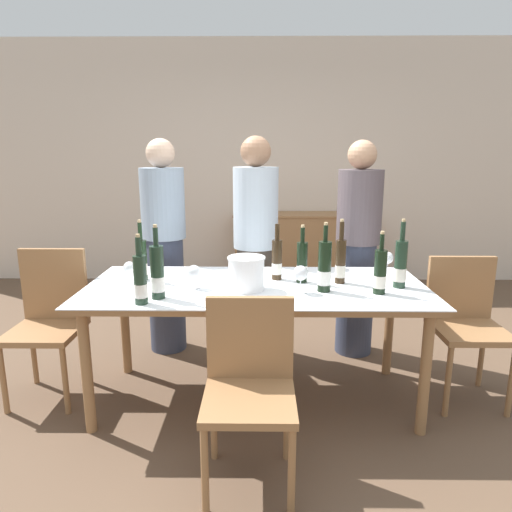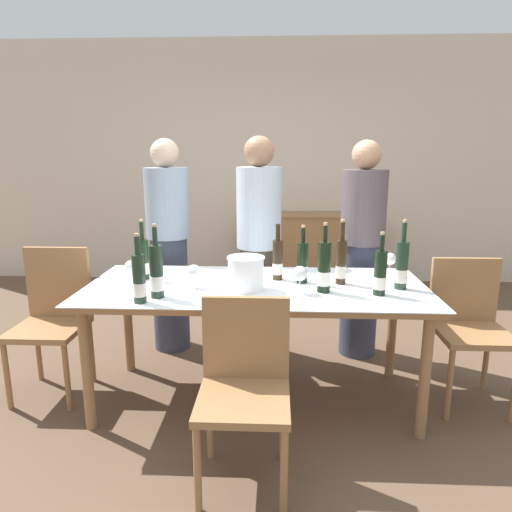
% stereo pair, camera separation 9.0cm
% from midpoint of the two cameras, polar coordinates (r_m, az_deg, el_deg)
% --- Properties ---
extents(ground_plane, '(12.00, 12.00, 0.00)m').
position_cam_midpoint_polar(ground_plane, '(3.05, 0.89, -17.36)').
color(ground_plane, brown).
extents(back_wall, '(8.00, 0.10, 2.80)m').
position_cam_midpoint_polar(back_wall, '(5.52, 1.87, 11.38)').
color(back_wall, beige).
rests_on(back_wall, ground_plane).
extents(sideboard_cabinet, '(1.59, 0.46, 0.85)m').
position_cam_midpoint_polar(sideboard_cabinet, '(5.36, 7.18, 0.75)').
color(sideboard_cabinet, '#996B42').
rests_on(sideboard_cabinet, ground_plane).
extents(dining_table, '(2.04, 0.91, 0.75)m').
position_cam_midpoint_polar(dining_table, '(2.77, 0.94, -4.98)').
color(dining_table, '#996B42').
rests_on(dining_table, ground_plane).
extents(ice_bucket, '(0.22, 0.22, 0.20)m').
position_cam_midpoint_polar(ice_bucket, '(2.64, -0.30, -2.05)').
color(ice_bucket, white).
rests_on(ice_bucket, dining_table).
extents(wine_bottle_0, '(0.07, 0.07, 0.38)m').
position_cam_midpoint_polar(wine_bottle_0, '(2.93, -13.06, -0.47)').
color(wine_bottle_0, black).
rests_on(wine_bottle_0, dining_table).
extents(wine_bottle_1, '(0.08, 0.08, 0.40)m').
position_cam_midpoint_polar(wine_bottle_1, '(2.62, 9.48, -1.57)').
color(wine_bottle_1, black).
rests_on(wine_bottle_1, dining_table).
extents(wine_bottle_2, '(0.06, 0.06, 0.39)m').
position_cam_midpoint_polar(wine_bottle_2, '(2.80, 11.52, -0.78)').
color(wine_bottle_2, '#332314').
rests_on(wine_bottle_2, dining_table).
extents(wine_bottle_3, '(0.07, 0.07, 0.36)m').
position_cam_midpoint_polar(wine_bottle_3, '(2.64, 16.20, -2.18)').
color(wine_bottle_3, black).
rests_on(wine_bottle_3, dining_table).
extents(wine_bottle_4, '(0.07, 0.07, 0.37)m').
position_cam_midpoint_polar(wine_bottle_4, '(2.47, -13.39, -2.85)').
color(wine_bottle_4, '#1E3323').
rests_on(wine_bottle_4, dining_table).
extents(wine_bottle_5, '(0.07, 0.07, 0.36)m').
position_cam_midpoint_polar(wine_bottle_5, '(2.80, 6.76, -0.92)').
color(wine_bottle_5, black).
rests_on(wine_bottle_5, dining_table).
extents(wine_bottle_6, '(0.06, 0.06, 0.35)m').
position_cam_midpoint_polar(wine_bottle_6, '(2.85, 3.63, -0.54)').
color(wine_bottle_6, '#332314').
rests_on(wine_bottle_6, dining_table).
extents(wine_bottle_7, '(0.07, 0.07, 0.41)m').
position_cam_midpoint_polar(wine_bottle_7, '(2.79, 18.64, -1.20)').
color(wine_bottle_7, '#1E3323').
rests_on(wine_bottle_7, dining_table).
extents(wine_bottle_8, '(0.08, 0.08, 0.41)m').
position_cam_midpoint_polar(wine_bottle_8, '(2.54, -11.33, -2.07)').
color(wine_bottle_8, '#1E3323').
rests_on(wine_bottle_8, dining_table).
extents(wine_glass_0, '(0.09, 0.09, 0.14)m').
position_cam_midpoint_polar(wine_glass_0, '(2.69, -6.83, -2.07)').
color(wine_glass_0, white).
rests_on(wine_glass_0, dining_table).
extents(wine_glass_1, '(0.09, 0.09, 0.16)m').
position_cam_midpoint_polar(wine_glass_1, '(2.58, 6.51, -2.29)').
color(wine_glass_1, white).
rests_on(wine_glass_1, dining_table).
extents(wine_glass_2, '(0.07, 0.07, 0.15)m').
position_cam_midpoint_polar(wine_glass_2, '(2.83, -14.51, -1.43)').
color(wine_glass_2, white).
rests_on(wine_glass_2, dining_table).
extents(wine_glass_3, '(0.08, 0.08, 0.15)m').
position_cam_midpoint_polar(wine_glass_3, '(3.07, 17.21, -0.44)').
color(wine_glass_3, white).
rests_on(wine_glass_3, dining_table).
extents(chair_right_end, '(0.42, 0.42, 0.89)m').
position_cam_midpoint_polar(chair_right_end, '(3.15, 25.79, -7.19)').
color(chair_right_end, '#996B42').
rests_on(chair_right_end, ground_plane).
extents(chair_left_end, '(0.42, 0.42, 0.93)m').
position_cam_midpoint_polar(chair_left_end, '(3.22, -23.25, -6.37)').
color(chair_left_end, '#996B42').
rests_on(chair_left_end, ground_plane).
extents(chair_near_front, '(0.42, 0.42, 0.86)m').
position_cam_midpoint_polar(chair_near_front, '(2.21, -0.22, -15.03)').
color(chair_near_front, '#996B42').
rests_on(chair_near_front, ground_plane).
extents(person_host, '(0.33, 0.33, 1.64)m').
position_cam_midpoint_polar(person_host, '(3.58, -10.14, 1.11)').
color(person_host, '#383F56').
rests_on(person_host, ground_plane).
extents(person_guest_left, '(0.33, 0.33, 1.65)m').
position_cam_midpoint_polar(person_guest_left, '(3.41, 1.12, 0.91)').
color(person_guest_left, '#51473D').
rests_on(person_guest_left, ground_plane).
extents(person_guest_right, '(0.33, 0.33, 1.63)m').
position_cam_midpoint_polar(person_guest_right, '(3.51, 13.77, 0.63)').
color(person_guest_right, '#383F56').
rests_on(person_guest_right, ground_plane).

